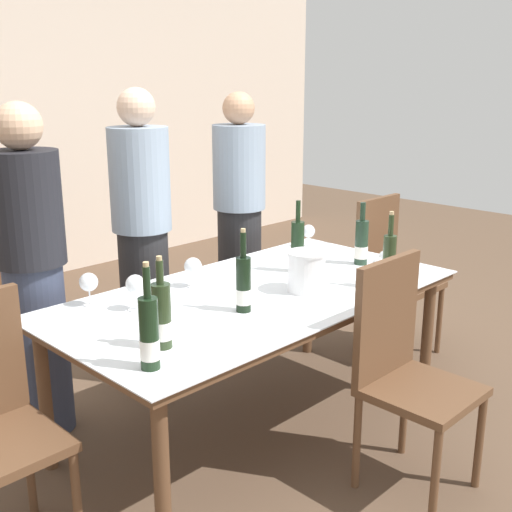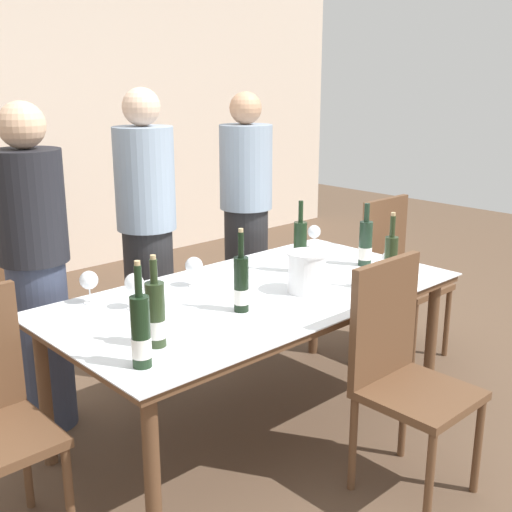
# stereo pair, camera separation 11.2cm
# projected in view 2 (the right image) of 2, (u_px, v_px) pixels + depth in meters

# --- Properties ---
(ground_plane) EXTENTS (12.00, 12.00, 0.00)m
(ground_plane) POSITION_uv_depth(u_px,v_px,m) (256.00, 427.00, 3.25)
(ground_plane) COLOR brown
(dining_table) EXTENTS (1.99, 1.03, 0.72)m
(dining_table) POSITION_uv_depth(u_px,v_px,m) (256.00, 304.00, 3.07)
(dining_table) COLOR brown
(dining_table) RESTS_ON ground_plane
(ice_bucket) EXTENTS (0.19, 0.19, 0.19)m
(ice_bucket) POSITION_uv_depth(u_px,v_px,m) (307.00, 271.00, 3.04)
(ice_bucket) COLOR white
(ice_bucket) RESTS_ON dining_table
(wine_bottle_0) EXTENTS (0.07, 0.07, 0.38)m
(wine_bottle_0) POSITION_uv_depth(u_px,v_px,m) (300.00, 248.00, 3.34)
(wine_bottle_0) COLOR black
(wine_bottle_0) RESTS_ON dining_table
(wine_bottle_1) EXTENTS (0.07, 0.07, 0.39)m
(wine_bottle_1) POSITION_uv_depth(u_px,v_px,m) (141.00, 333.00, 2.24)
(wine_bottle_1) COLOR black
(wine_bottle_1) RESTS_ON dining_table
(wine_bottle_2) EXTENTS (0.06, 0.06, 0.38)m
(wine_bottle_2) POSITION_uv_depth(u_px,v_px,m) (390.00, 264.00, 3.06)
(wine_bottle_2) COLOR #28381E
(wine_bottle_2) RESTS_ON dining_table
(wine_bottle_3) EXTENTS (0.07, 0.07, 0.34)m
(wine_bottle_3) POSITION_uv_depth(u_px,v_px,m) (365.00, 244.00, 3.47)
(wine_bottle_3) COLOR #1E3323
(wine_bottle_3) RESTS_ON dining_table
(wine_bottle_4) EXTENTS (0.07, 0.07, 0.37)m
(wine_bottle_4) POSITION_uv_depth(u_px,v_px,m) (241.00, 285.00, 2.78)
(wine_bottle_4) COLOR black
(wine_bottle_4) RESTS_ON dining_table
(wine_bottle_5) EXTENTS (0.08, 0.08, 0.36)m
(wine_bottle_5) POSITION_uv_depth(u_px,v_px,m) (156.00, 316.00, 2.42)
(wine_bottle_5) COLOR #28381E
(wine_bottle_5) RESTS_ON dining_table
(wine_glass_0) EXTENTS (0.09, 0.09, 0.16)m
(wine_glass_0) POSITION_uv_depth(u_px,v_px,m) (134.00, 284.00, 2.82)
(wine_glass_0) COLOR white
(wine_glass_0) RESTS_ON dining_table
(wine_glass_1) EXTENTS (0.07, 0.07, 0.13)m
(wine_glass_1) POSITION_uv_depth(u_px,v_px,m) (381.00, 267.00, 3.14)
(wine_glass_1) COLOR white
(wine_glass_1) RESTS_ON dining_table
(wine_glass_2) EXTENTS (0.08, 0.08, 0.14)m
(wine_glass_2) POSITION_uv_depth(u_px,v_px,m) (314.00, 232.00, 3.84)
(wine_glass_2) COLOR white
(wine_glass_2) RESTS_ON dining_table
(wine_glass_3) EXTENTS (0.08, 0.08, 0.15)m
(wine_glass_3) POSITION_uv_depth(u_px,v_px,m) (89.00, 281.00, 2.88)
(wine_glass_3) COLOR white
(wine_glass_3) RESTS_ON dining_table
(wine_glass_4) EXTENTS (0.09, 0.09, 0.15)m
(wine_glass_4) POSITION_uv_depth(u_px,v_px,m) (194.00, 266.00, 3.12)
(wine_glass_4) COLOR white
(wine_glass_4) RESTS_ON dining_table
(wine_glass_5) EXTENTS (0.08, 0.08, 0.14)m
(wine_glass_5) POSITION_uv_depth(u_px,v_px,m) (388.00, 260.00, 3.26)
(wine_glass_5) COLOR white
(wine_glass_5) RESTS_ON dining_table
(chair_near_front) EXTENTS (0.42, 0.42, 0.99)m
(chair_near_front) POSITION_uv_depth(u_px,v_px,m) (402.00, 364.00, 2.68)
(chair_near_front) COLOR brown
(chair_near_front) RESTS_ON ground_plane
(chair_right_end) EXTENTS (0.42, 0.42, 0.99)m
(chair_right_end) POSITION_uv_depth(u_px,v_px,m) (396.00, 268.00, 4.01)
(chair_right_end) COLOR brown
(chair_right_end) RESTS_ON ground_plane
(person_host) EXTENTS (0.33, 0.33, 1.61)m
(person_host) POSITION_uv_depth(u_px,v_px,m) (36.00, 272.00, 3.07)
(person_host) COLOR #383F56
(person_host) RESTS_ON ground_plane
(person_guest_left) EXTENTS (0.33, 0.33, 1.66)m
(person_guest_left) POSITION_uv_depth(u_px,v_px,m) (147.00, 239.00, 3.60)
(person_guest_left) COLOR #262628
(person_guest_left) RESTS_ON ground_plane
(person_guest_right) EXTENTS (0.33, 0.33, 1.63)m
(person_guest_right) POSITION_uv_depth(u_px,v_px,m) (246.00, 223.00, 4.09)
(person_guest_right) COLOR #262628
(person_guest_right) RESTS_ON ground_plane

